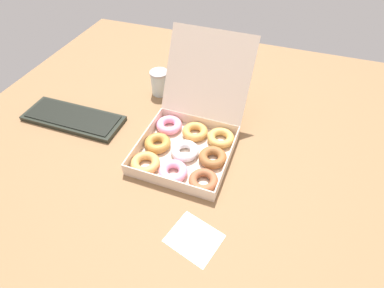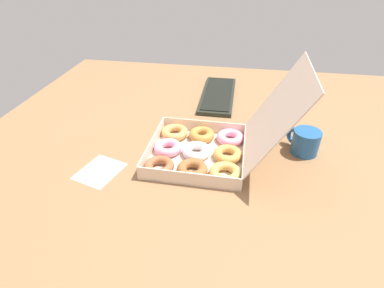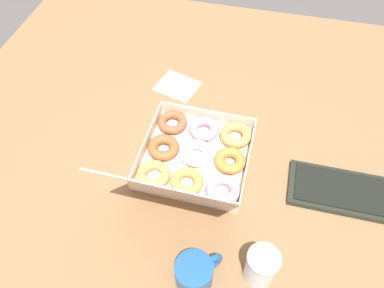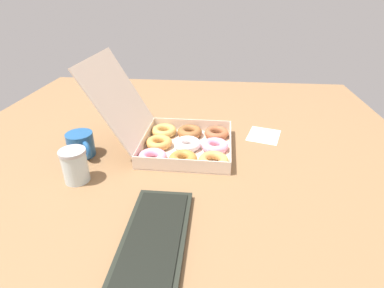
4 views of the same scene
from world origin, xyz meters
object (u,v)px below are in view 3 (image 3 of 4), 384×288
at_px(donut_box, 194,157).
at_px(glass_jar, 261,266).
at_px(coffee_mug, 195,273).
at_px(keyboard, 361,195).

xyz_separation_m(donut_box, glass_jar, (-0.23, 0.29, 0.02)).
bearing_deg(donut_box, coffee_mug, 103.58).
height_order(coffee_mug, glass_jar, glass_jar).
bearing_deg(keyboard, glass_jar, 48.59).
xyz_separation_m(keyboard, glass_jar, (0.26, 0.29, 0.04)).
bearing_deg(keyboard, coffee_mug, 39.72).
bearing_deg(glass_jar, coffee_mug, 17.51).
xyz_separation_m(keyboard, coffee_mug, (0.41, 0.34, 0.03)).
height_order(donut_box, coffee_mug, donut_box).
xyz_separation_m(coffee_mug, glass_jar, (-0.15, -0.05, 0.01)).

